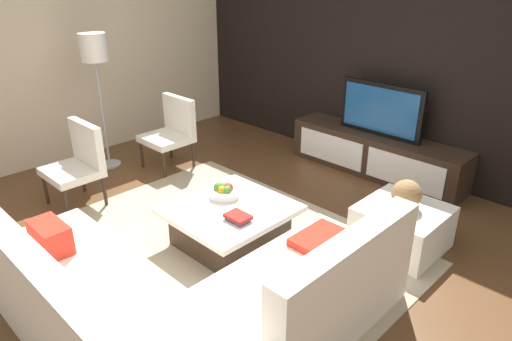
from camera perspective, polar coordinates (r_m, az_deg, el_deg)
The scene contains 15 objects.
ground_plane at distance 4.19m, azimuth -3.24°, elevation -10.03°, with size 14.00×14.00×0.00m, color brown.
feature_wall_back at distance 5.71m, azimuth 17.41°, elevation 13.52°, with size 6.40×0.12×2.80m, color black.
side_wall_left at distance 6.38m, azimuth -22.51°, elevation 13.84°, with size 0.12×5.20×2.80m, color beige.
area_rug at distance 4.25m, azimuth -4.16°, elevation -9.43°, with size 3.21×2.43×0.01m, color tan.
media_console at distance 5.76m, azimuth 14.57°, elevation 1.97°, with size 2.18×0.49×0.50m.
television at distance 5.58m, azimuth 15.17°, elevation 7.28°, with size 1.04×0.06×0.62m.
sectional_couch at distance 3.25m, azimuth -9.44°, elevation -15.85°, with size 2.42×2.26×0.81m.
coffee_table at distance 4.20m, azimuth -3.21°, elevation -6.67°, with size 0.96×1.01×0.38m.
accent_chair_near at distance 5.14m, azimuth -21.07°, elevation 1.27°, with size 0.57×0.50×0.87m.
floor_lamp at distance 5.81m, azimuth -19.34°, elevation 13.13°, with size 0.31×0.31×1.64m.
ottoman at distance 4.36m, azimuth 17.56°, elevation -6.69°, with size 0.70×0.70×0.40m, color white.
fruit_bowl at distance 4.27m, azimuth -3.96°, elevation -2.59°, with size 0.28×0.28×0.14m.
accent_chair_far at distance 5.83m, azimuth -10.35°, elevation 5.13°, with size 0.56×0.52×0.87m.
decorative_ball at distance 4.20m, azimuth 18.11°, elevation -2.81°, with size 0.26×0.26×0.26m, color #997247.
book_stack at distance 3.88m, azimuth -2.27°, elevation -5.84°, with size 0.21×0.16×0.06m.
Camera 1 is at (2.59, -2.30, 2.35)m, focal length 32.35 mm.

